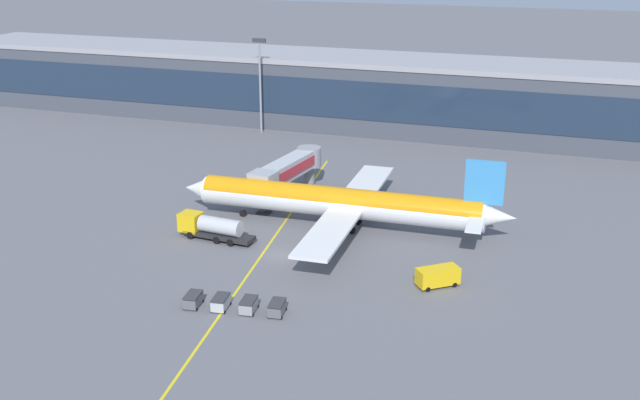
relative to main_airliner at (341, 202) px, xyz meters
The scene contains 12 objects.
ground_plane 12.93m from the main_airliner, 111.02° to the right, with size 700.00×700.00×0.00m, color slate.
apron_lead_in_line 12.48m from the main_airliner, 126.62° to the right, with size 0.30×80.00×0.01m, color yellow.
terminal_building 60.07m from the main_airliner, 106.92° to the left, with size 182.68×19.62×14.78m.
main_airliner is the anchor object (origin of this frame).
jet_bridge 14.75m from the main_airliner, 140.09° to the left, with size 5.93×18.21×6.45m.
fuel_tanker 18.15m from the main_airliner, 147.85° to the right, with size 10.97×3.42×3.25m.
crew_van 21.61m from the main_airliner, 41.00° to the right, with size 5.22×4.75×2.30m.
baggage_cart_0 29.18m from the main_airliner, 106.96° to the right, with size 1.92×2.83×1.48m.
baggage_cart_1 28.02m from the main_airliner, 100.96° to the right, with size 1.92×2.83×1.48m.
baggage_cart_2 27.19m from the main_airliner, 94.50° to the right, with size 1.92×2.83×1.48m.
baggage_cart_3 26.72m from the main_airliner, 87.73° to the right, with size 1.92×2.83×1.48m.
apron_light_mast_0 55.69m from the main_airliner, 124.59° to the left, with size 2.80×0.50×19.21m.
Camera 1 is at (33.32, -82.30, 39.31)m, focal length 42.18 mm.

